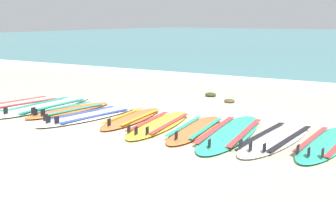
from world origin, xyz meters
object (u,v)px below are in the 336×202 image
at_px(surfboard_0, 20,104).
at_px(surfboard_7, 230,133).
at_px(surfboard_1, 45,107).
at_px(surfboard_6, 195,129).
at_px(surfboard_5, 159,124).
at_px(surfboard_8, 276,138).
at_px(surfboard_9, 326,143).
at_px(surfboard_3, 89,116).
at_px(surfboard_2, 69,110).
at_px(surfboard_4, 132,118).

distance_m(surfboard_0, surfboard_7, 4.53).
relative_size(surfboard_1, surfboard_6, 1.21).
xyz_separation_m(surfboard_5, surfboard_8, (1.90, 0.14, -0.00)).
xyz_separation_m(surfboard_0, surfboard_9, (5.88, 0.20, 0.00)).
relative_size(surfboard_3, surfboard_7, 0.85).
xyz_separation_m(surfboard_7, surfboard_9, (1.36, 0.15, 0.00)).
relative_size(surfboard_6, surfboard_9, 0.94).
relative_size(surfboard_3, surfboard_8, 0.94).
height_order(surfboard_2, surfboard_3, same).
relative_size(surfboard_2, surfboard_6, 0.96).
xyz_separation_m(surfboard_0, surfboard_4, (2.68, 0.09, 0.00)).
distance_m(surfboard_5, surfboard_8, 1.90).
bearing_deg(surfboard_4, surfboard_5, -11.58).
height_order(surfboard_7, surfboard_8, same).
bearing_deg(surfboard_5, surfboard_7, 4.30).
height_order(surfboard_1, surfboard_6, same).
height_order(surfboard_5, surfboard_9, same).
relative_size(surfboard_5, surfboard_9, 1.01).
relative_size(surfboard_1, surfboard_3, 1.13).
height_order(surfboard_0, surfboard_1, same).
bearing_deg(surfboard_3, surfboard_6, 4.21).
distance_m(surfboard_1, surfboard_2, 0.65).
xyz_separation_m(surfboard_4, surfboard_6, (1.30, -0.12, -0.00)).
xyz_separation_m(surfboard_2, surfboard_8, (3.94, 0.06, -0.00)).
height_order(surfboard_6, surfboard_8, same).
height_order(surfboard_2, surfboard_7, same).
bearing_deg(surfboard_8, surfboard_6, -173.94).
distance_m(surfboard_1, surfboard_7, 3.90).
distance_m(surfboard_7, surfboard_9, 1.36).
height_order(surfboard_1, surfboard_4, same).
relative_size(surfboard_0, surfboard_5, 0.95).
distance_m(surfboard_0, surfboard_5, 3.32).
height_order(surfboard_1, surfboard_8, same).
height_order(surfboard_1, surfboard_3, same).
bearing_deg(surfboard_8, surfboard_9, 8.14).
xyz_separation_m(surfboard_6, surfboard_8, (1.24, 0.13, 0.00)).
relative_size(surfboard_0, surfboard_3, 0.95).
distance_m(surfboard_4, surfboard_5, 0.66).
relative_size(surfboard_3, surfboard_4, 1.13).
bearing_deg(surfboard_5, surfboard_9, 5.28).
distance_m(surfboard_1, surfboard_4, 2.05).
relative_size(surfboard_4, surfboard_7, 0.75).
bearing_deg(surfboard_2, surfboard_9, 1.88).
distance_m(surfboard_4, surfboard_9, 3.21).
bearing_deg(surfboard_9, surfboard_6, -173.21).
height_order(surfboard_4, surfboard_7, same).
xyz_separation_m(surfboard_1, surfboard_3, (1.32, -0.24, 0.00)).
bearing_deg(surfboard_9, surfboard_5, -174.72).
distance_m(surfboard_1, surfboard_6, 3.35).
height_order(surfboard_0, surfboard_9, same).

